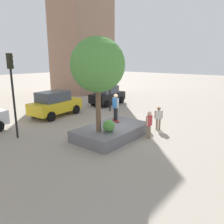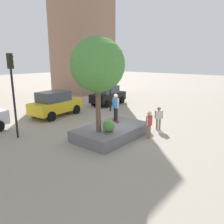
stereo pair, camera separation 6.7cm
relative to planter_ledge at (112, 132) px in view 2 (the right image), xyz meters
The scene contains 13 objects.
ground_plane 0.68m from the planter_ledge, 25.16° to the left, with size 120.00×120.00×0.00m, color #9E9384.
planter_ledge is the anchor object (origin of this frame).
plaza_tree 4.13m from the planter_ledge, behind, with size 2.90×2.90×5.10m.
boxwood_shrub 1.17m from the planter_ledge, 151.85° to the right, with size 0.67×0.67×0.67m, color #4C8C3D.
skateboard 1.23m from the planter_ledge, 27.35° to the left, with size 0.55×0.81×0.07m.
skateboarder 1.83m from the planter_ledge, 27.35° to the left, with size 0.33×0.56×1.74m.
taxi_cab 6.99m from the planter_ledge, 81.22° to the left, with size 4.64×2.50×2.07m.
sedan_parked 9.98m from the planter_ledge, 41.57° to the left, with size 4.31×2.22×1.95m.
traffic_light_corner 7.43m from the planter_ledge, 40.29° to the left, with size 0.34×0.37×4.62m.
traffic_light_median 6.42m from the planter_ledge, 129.77° to the left, with size 0.34×0.28×4.92m.
pedestrian_crossing 3.47m from the planter_ledge, 25.63° to the right, with size 0.38×0.45×1.56m.
bystander_watching 2.28m from the planter_ledge, 56.56° to the right, with size 0.55×0.25×1.64m.
brick_midrise 22.35m from the planter_ledge, 50.93° to the left, with size 7.02×6.04×21.05m, color #8C6B56.
Camera 2 is at (-10.35, -8.23, 4.59)m, focal length 35.35 mm.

